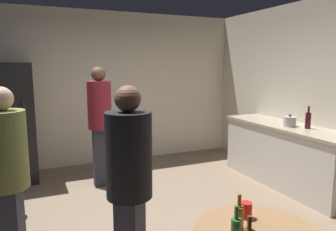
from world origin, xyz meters
The scene contains 12 objects.
wall_back centered at (0.00, 2.63, 1.35)m, with size 5.32×0.06×2.70m, color silver.
wall_side_right centered at (2.63, 0.00, 1.35)m, with size 0.06×5.20×2.70m, color silver.
refrigerator centered at (-1.43, 2.20, 0.90)m, with size 0.70×0.68×1.80m.
kitchen_counter centered at (2.28, 0.42, 0.45)m, with size 0.64×2.15×0.90m.
kettle centered at (2.23, 0.33, 0.97)m, with size 0.24×0.17×0.18m.
wine_bottle_on_counter centered at (2.34, 0.11, 1.02)m, with size 0.08×0.08×0.31m.
beer_bottle_amber centered at (0.02, -1.51, 0.82)m, with size 0.06×0.06×0.23m.
beer_bottle_green centered at (-0.10, -1.64, 0.82)m, with size 0.06×0.06×0.23m.
plastic_cup_red centered at (0.15, -1.41, 0.79)m, with size 0.08×0.08×0.11m, color red.
person_in_olive_shirt centered at (-1.35, -0.30, 0.93)m, with size 0.41×0.41×1.60m.
person_in_maroon_shirt centered at (-0.23, 1.48, 1.02)m, with size 0.35×0.35×1.74m.
person_in_black_shirt centered at (-0.51, -0.89, 0.95)m, with size 0.48×0.48×1.62m.
Camera 1 is at (-1.15, -3.05, 1.76)m, focal length 34.06 mm.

